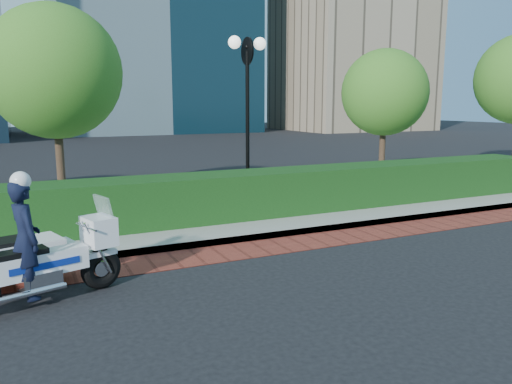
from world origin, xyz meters
name	(u,v)px	position (x,y,z in m)	size (l,w,h in m)	color
ground	(323,269)	(0.00, 0.00, 0.00)	(120.00, 120.00, 0.00)	black
brick_strip	(280,245)	(0.00, 1.50, 0.01)	(60.00, 1.00, 0.01)	maroon
sidewalk	(202,201)	(0.00, 6.00, 0.07)	(60.00, 8.00, 0.15)	gray
hedge_main	(237,195)	(0.00, 3.60, 0.65)	(18.00, 1.20, 1.00)	black
lamppost	(247,93)	(1.00, 5.20, 2.96)	(1.02, 0.70, 4.21)	black
tree_b	(54,72)	(-3.50, 6.50, 3.43)	(3.20, 3.20, 4.89)	#332319
tree_c	(385,93)	(6.50, 6.50, 3.05)	(2.80, 2.80, 4.30)	#332319
police_motorcycle	(26,255)	(-4.41, 0.69, 0.63)	(2.29, 1.66, 1.84)	black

